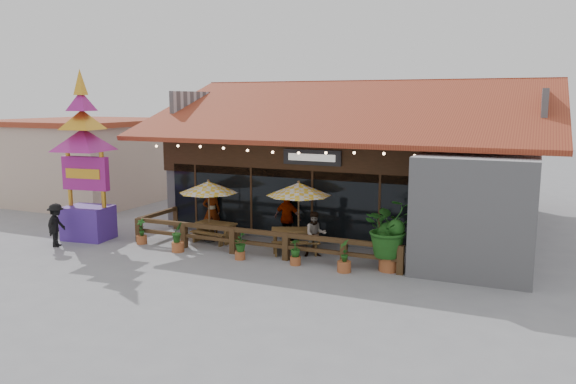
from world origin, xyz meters
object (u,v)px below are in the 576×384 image
at_px(picnic_table_right, 295,236).
at_px(pedestrian, 56,225).
at_px(umbrella_right, 299,189).
at_px(tropical_plant, 390,229).
at_px(umbrella_left, 209,187).
at_px(picnic_table_left, 216,229).
at_px(thai_sign_tower, 84,144).

height_order(picnic_table_right, pedestrian, pedestrian).
bearing_deg(umbrella_right, tropical_plant, -19.70).
height_order(picnic_table_right, tropical_plant, tropical_plant).
bearing_deg(picnic_table_right, umbrella_left, 179.37).
xyz_separation_m(picnic_table_left, thai_sign_tower, (-4.63, -1.65, 3.13)).
xyz_separation_m(picnic_table_left, pedestrian, (-4.87, -2.98, 0.31)).
distance_m(umbrella_left, picnic_table_right, 3.82).
bearing_deg(umbrella_left, tropical_plant, -7.58).
height_order(picnic_table_left, pedestrian, pedestrian).
distance_m(thai_sign_tower, pedestrian, 3.13).
xyz_separation_m(umbrella_left, tropical_plant, (7.05, -0.94, -0.71)).
bearing_deg(tropical_plant, picnic_table_left, 171.49).
distance_m(picnic_table_left, picnic_table_right, 3.28).
bearing_deg(picnic_table_left, umbrella_right, 4.65).
bearing_deg(picnic_table_right, tropical_plant, -14.29).
bearing_deg(thai_sign_tower, picnic_table_right, 11.00).
bearing_deg(thai_sign_tower, picnic_table_left, 19.68).
bearing_deg(pedestrian, umbrella_left, -76.20).
height_order(umbrella_right, picnic_table_right, umbrella_right).
bearing_deg(umbrella_left, pedestrian, -147.95).
height_order(picnic_table_left, thai_sign_tower, thai_sign_tower).
xyz_separation_m(umbrella_right, pedestrian, (-8.10, -3.24, -1.35)).
bearing_deg(pedestrian, picnic_table_left, -76.82).
xyz_separation_m(umbrella_right, picnic_table_left, (-3.23, -0.26, -1.66)).
bearing_deg(thai_sign_tower, umbrella_right, 13.71).
relative_size(umbrella_right, picnic_table_left, 1.88).
bearing_deg(tropical_plant, picnic_table_right, 165.71).
bearing_deg(pedestrian, thai_sign_tower, -28.67).
bearing_deg(umbrella_left, umbrella_right, 5.63).
relative_size(umbrella_right, picnic_table_right, 1.45).
relative_size(thai_sign_tower, pedestrian, 4.34).
distance_m(picnic_table_left, pedestrian, 5.71).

